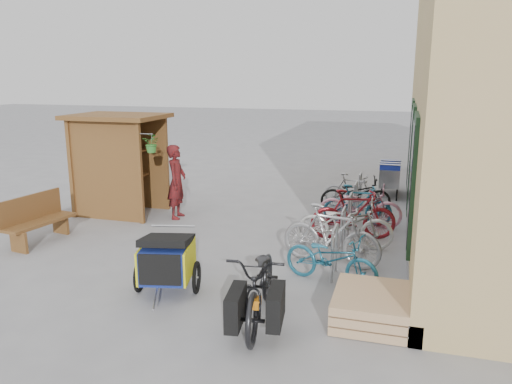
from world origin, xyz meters
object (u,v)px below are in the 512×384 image
(shopping_carts, at_px, (390,174))
(bike_3, at_px, (353,215))
(bike_4, at_px, (360,206))
(person_kiosk, at_px, (177,182))
(bike_5, at_px, (358,205))
(bench, at_px, (36,219))
(bike_7, at_px, (352,191))
(bike_1, at_px, (331,235))
(bike_0, at_px, (331,259))
(pallet_stack, at_px, (371,306))
(child_trailer, at_px, (167,259))
(kiosk, at_px, (116,150))
(cargo_bike, at_px, (261,285))
(bike_2, at_px, (345,224))
(bike_6, at_px, (356,194))

(shopping_carts, xyz_separation_m, bike_3, (-0.59, -4.21, -0.07))
(bike_4, bearing_deg, person_kiosk, 95.62)
(shopping_carts, xyz_separation_m, bike_5, (-0.60, -3.17, -0.13))
(bench, relative_size, bike_7, 1.06)
(person_kiosk, bearing_deg, bike_1, -122.95)
(bike_5, bearing_deg, bench, 114.03)
(bike_1, bearing_deg, person_kiosk, 74.90)
(bike_1, bearing_deg, bike_0, -160.32)
(bike_7, bearing_deg, bench, 138.55)
(pallet_stack, xyz_separation_m, person_kiosk, (-4.73, 3.91, 0.66))
(bench, relative_size, child_trailer, 0.95)
(kiosk, relative_size, cargo_bike, 1.16)
(bike_7, bearing_deg, bike_1, -168.17)
(bike_1, height_order, bike_2, bike_1)
(cargo_bike, height_order, bike_6, cargo_bike)
(person_kiosk, relative_size, bike_7, 1.16)
(kiosk, height_order, shopping_carts, kiosk)
(bike_2, xyz_separation_m, bike_3, (0.11, 0.56, 0.04))
(bench, distance_m, cargo_bike, 5.58)
(bike_5, height_order, bike_7, bike_5)
(person_kiosk, xyz_separation_m, bike_7, (3.87, 1.99, -0.42))
(bike_2, bearing_deg, bike_4, -8.91)
(bench, distance_m, bike_7, 7.31)
(person_kiosk, bearing_deg, bench, 135.10)
(bike_1, bearing_deg, bike_7, 12.24)
(shopping_carts, distance_m, bike_1, 5.82)
(cargo_bike, relative_size, person_kiosk, 1.24)
(bike_3, height_order, bike_4, bike_3)
(bike_1, bearing_deg, bike_5, 6.81)
(bike_1, bearing_deg, bike_4, 5.09)
(bike_2, bearing_deg, bike_6, -1.72)
(pallet_stack, height_order, bike_7, bike_7)
(bike_1, height_order, bike_6, bike_1)
(bench, distance_m, bike_4, 6.80)
(bike_2, distance_m, bike_3, 0.57)
(bike_5, height_order, bike_6, bike_5)
(child_trailer, distance_m, person_kiosk, 4.16)
(bike_6, height_order, bike_7, bike_7)
(bike_6, bearing_deg, bike_3, 173.76)
(pallet_stack, distance_m, cargo_bike, 1.54)
(bike_4, height_order, bike_7, bike_4)
(bench, relative_size, bike_4, 0.87)
(person_kiosk, height_order, bike_5, person_kiosk)
(shopping_carts, relative_size, bike_5, 1.02)
(bike_7, bearing_deg, bike_5, -158.06)
(bike_5, relative_size, bike_7, 1.02)
(bike_0, xyz_separation_m, bike_5, (0.11, 3.43, 0.03))
(bench, xyz_separation_m, bike_7, (5.82, 4.42, -0.05))
(bike_0, bearing_deg, cargo_bike, 173.57)
(pallet_stack, height_order, cargo_bike, cargo_bike)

